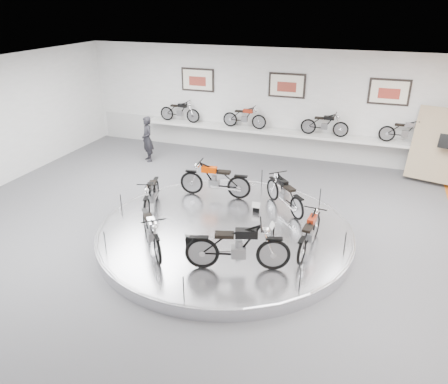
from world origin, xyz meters
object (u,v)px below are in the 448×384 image
(bike_a, at_px, (285,193))
(bike_d, at_px, (151,231))
(display_platform, at_px, (225,233))
(shelf, at_px, (283,133))
(visitor, at_px, (147,139))
(bike_f, at_px, (310,232))
(bike_e, at_px, (238,246))
(bike_b, at_px, (215,180))
(bike_c, at_px, (151,194))

(bike_a, distance_m, bike_d, 3.89)
(display_platform, xyz_separation_m, bike_d, (-1.24, -1.52, 0.62))
(shelf, xyz_separation_m, visitor, (-4.63, -1.94, -0.16))
(bike_a, xyz_separation_m, bike_f, (1.00, -1.89, -0.02))
(bike_e, bearing_deg, bike_d, 159.64)
(bike_b, relative_size, bike_d, 1.11)
(bike_d, height_order, bike_f, bike_d)
(shelf, distance_m, bike_e, 8.08)
(bike_e, bearing_deg, bike_f, 27.33)
(display_platform, relative_size, shelf, 0.58)
(visitor, bearing_deg, bike_c, -17.86)
(bike_d, bearing_deg, shelf, 131.15)
(shelf, bearing_deg, bike_b, -100.97)
(bike_f, distance_m, visitor, 8.32)
(bike_f, bearing_deg, shelf, 22.96)
(shelf, bearing_deg, bike_f, -72.27)
(bike_f, bearing_deg, bike_d, 114.16)
(shelf, bearing_deg, bike_a, -76.55)
(bike_a, xyz_separation_m, visitor, (-5.79, 2.92, 0.06))
(bike_e, bearing_deg, visitor, 114.76)
(bike_b, distance_m, bike_f, 3.69)
(bike_b, bearing_deg, bike_c, 41.13)
(bike_a, distance_m, bike_f, 2.14)
(bike_b, bearing_deg, display_platform, 112.76)
(bike_d, xyz_separation_m, visitor, (-3.39, 5.98, 0.07))
(bike_d, xyz_separation_m, bike_e, (2.10, -0.11, 0.09))
(bike_a, bearing_deg, visitor, 20.35)
(bike_b, xyz_separation_m, bike_f, (3.07, -2.05, -0.07))
(shelf, bearing_deg, bike_e, -83.87)
(shelf, height_order, bike_b, bike_b)
(visitor, bearing_deg, bike_f, 6.84)
(bike_a, distance_m, bike_c, 3.61)
(bike_d, distance_m, bike_e, 2.11)
(display_platform, bearing_deg, shelf, 90.00)
(bike_c, bearing_deg, bike_a, 93.34)
(bike_d, bearing_deg, bike_f, 68.99)
(bike_c, bearing_deg, display_platform, 65.64)
(display_platform, xyz_separation_m, visitor, (-4.63, 4.46, 0.69))
(bike_f, xyz_separation_m, visitor, (-6.79, 4.81, 0.08))
(bike_a, relative_size, visitor, 0.97)
(bike_c, relative_size, visitor, 0.93)
(bike_d, bearing_deg, bike_c, 168.60)
(bike_d, bearing_deg, visitor, 169.61)
(bike_c, height_order, bike_d, bike_d)
(bike_a, bearing_deg, bike_e, 131.68)
(bike_c, height_order, bike_f, bike_c)
(bike_b, bearing_deg, bike_f, 140.76)
(visitor, bearing_deg, bike_a, 15.42)
(bike_d, bearing_deg, bike_a, 101.90)
(bike_a, relative_size, bike_d, 1.01)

